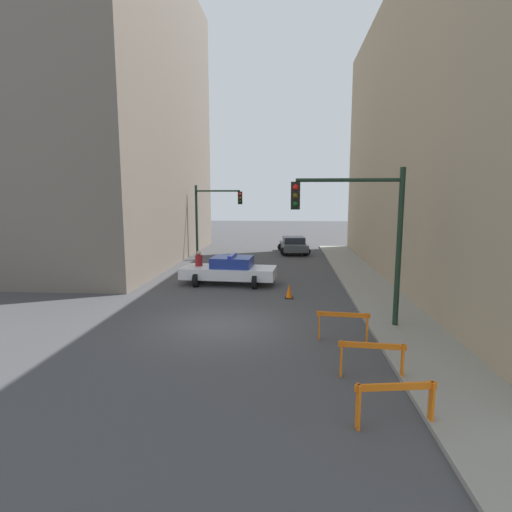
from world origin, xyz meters
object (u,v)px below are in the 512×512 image
(parked_car_near, at_px, (293,245))
(police_car, at_px, (230,270))
(traffic_cone, at_px, (289,291))
(pedestrian_crossing, at_px, (199,266))
(barrier_back, at_px, (343,321))
(barrier_mid, at_px, (372,354))
(barrier_front, at_px, (395,397))
(traffic_light_far, at_px, (211,211))
(traffic_light_near, at_px, (364,223))

(parked_car_near, bearing_deg, police_car, -112.24)
(police_car, relative_size, traffic_cone, 7.34)
(pedestrian_crossing, bearing_deg, police_car, -45.13)
(barrier_back, bearing_deg, traffic_cone, 107.87)
(parked_car_near, relative_size, barrier_mid, 2.79)
(pedestrian_crossing, bearing_deg, traffic_cone, -69.60)
(police_car, height_order, pedestrian_crossing, pedestrian_crossing)
(barrier_front, xyz_separation_m, barrier_mid, (-0.02, 2.11, 0.00))
(police_car, xyz_separation_m, barrier_mid, (4.99, -10.22, -0.11))
(traffic_light_far, bearing_deg, traffic_cone, -64.17)
(police_car, relative_size, barrier_front, 3.03)
(traffic_cone, bearing_deg, police_car, 138.86)
(traffic_light_far, xyz_separation_m, police_car, (2.65, -9.05, -2.67))
(police_car, height_order, barrier_mid, police_car)
(barrier_front, xyz_separation_m, barrier_back, (-0.37, 4.64, 0.00))
(police_car, relative_size, barrier_back, 3.01)
(police_car, xyz_separation_m, barrier_front, (5.01, -12.33, -0.11))
(parked_car_near, xyz_separation_m, barrier_front, (1.67, -23.77, -0.06))
(traffic_light_near, distance_m, police_car, 8.78)
(pedestrian_crossing, distance_m, barrier_mid, 12.34)
(traffic_light_far, relative_size, parked_car_near, 1.16)
(pedestrian_crossing, bearing_deg, parked_car_near, 28.04)
(traffic_cone, bearing_deg, pedestrian_crossing, 148.59)
(police_car, distance_m, traffic_cone, 4.00)
(police_car, bearing_deg, barrier_mid, -150.17)
(traffic_light_near, relative_size, parked_car_near, 1.16)
(barrier_back, bearing_deg, barrier_front, -85.43)
(traffic_light_far, distance_m, barrier_front, 22.88)
(barrier_back, bearing_deg, pedestrian_crossing, 128.37)
(barrier_front, distance_m, barrier_mid, 2.11)
(pedestrian_crossing, height_order, barrier_front, pedestrian_crossing)
(traffic_light_far, bearing_deg, police_car, -73.69)
(pedestrian_crossing, distance_m, traffic_cone, 5.43)
(parked_car_near, distance_m, traffic_cone, 14.07)
(parked_car_near, relative_size, barrier_front, 2.81)
(police_car, xyz_separation_m, pedestrian_crossing, (-1.61, 0.20, 0.14))
(pedestrian_crossing, bearing_deg, traffic_light_far, 58.49)
(pedestrian_crossing, relative_size, barrier_mid, 1.04)
(barrier_front, bearing_deg, barrier_back, 94.57)
(barrier_front, bearing_deg, traffic_cone, 101.67)
(police_car, distance_m, barrier_front, 13.31)
(traffic_cone, bearing_deg, parked_car_near, 88.61)
(traffic_light_near, xyz_separation_m, traffic_cone, (-2.38, 3.72, -3.21))
(police_car, bearing_deg, barrier_front, -154.08)
(pedestrian_crossing, bearing_deg, barrier_mid, -95.84)
(traffic_light_far, bearing_deg, barrier_back, -66.49)
(pedestrian_crossing, bearing_deg, traffic_light_near, -81.25)
(police_car, relative_size, barrier_mid, 3.01)
(traffic_light_far, xyz_separation_m, pedestrian_crossing, (1.04, -8.85, -2.54))
(barrier_back, bearing_deg, parked_car_near, 93.87)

